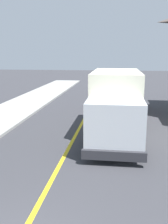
% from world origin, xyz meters
% --- Properties ---
extents(centre_line_yellow, '(0.16, 56.00, 0.01)m').
position_xyz_m(centre_line_yellow, '(0.00, 10.00, 0.00)').
color(centre_line_yellow, gold).
rests_on(centre_line_yellow, ground).
extents(box_truck, '(2.43, 7.19, 3.20)m').
position_xyz_m(box_truck, '(1.99, 9.12, 1.77)').
color(box_truck, '#F2EDCC').
rests_on(box_truck, ground).
extents(parked_car_near, '(1.90, 4.44, 1.67)m').
position_xyz_m(parked_car_near, '(2.56, 15.05, 0.79)').
color(parked_car_near, maroon).
rests_on(parked_car_near, ground).
extents(parked_car_mid, '(1.94, 4.45, 1.67)m').
position_xyz_m(parked_car_mid, '(2.18, 22.03, 0.79)').
color(parked_car_mid, '#B7B7BC').
rests_on(parked_car_mid, ground).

